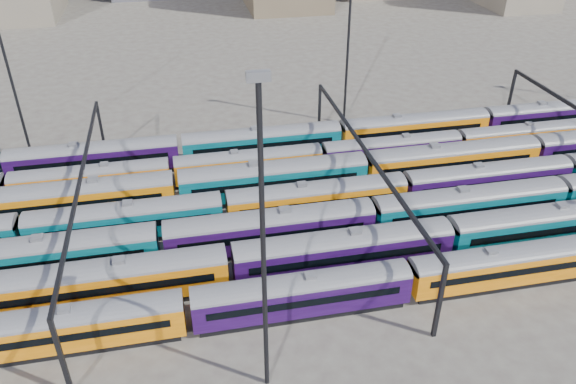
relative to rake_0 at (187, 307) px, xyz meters
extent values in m
plane|color=#453F3A|center=(10.66, 15.00, -2.59)|extent=(500.00, 500.00, 0.00)
cube|color=black|center=(-10.09, 0.00, -2.25)|extent=(18.59, 2.41, 0.69)
cube|color=#BE6307|center=(-10.09, 0.00, -0.49)|extent=(19.57, 2.84, 2.84)
cylinder|color=#4C4C51|center=(-10.09, 0.00, 0.93)|extent=(19.57, 2.84, 2.84)
cube|color=black|center=(-10.09, -1.44, -0.15)|extent=(17.22, 0.06, 0.73)
cube|color=black|center=(-10.09, 1.44, -0.15)|extent=(17.22, 0.06, 0.73)
cube|color=slate|center=(-10.09, 0.00, 1.68)|extent=(0.98, 0.88, 0.34)
cube|color=black|center=(10.09, 0.00, -2.25)|extent=(18.59, 2.41, 0.69)
cube|color=#1B0733|center=(10.09, 0.00, -0.49)|extent=(19.57, 2.84, 2.84)
cylinder|color=#4C4C51|center=(10.09, 0.00, 0.93)|extent=(19.57, 2.84, 2.84)
cube|color=black|center=(10.09, -1.44, -0.15)|extent=(17.22, 0.06, 0.73)
cube|color=black|center=(10.09, 1.44, -0.15)|extent=(17.22, 0.06, 0.73)
cube|color=slate|center=(10.09, 0.00, 1.68)|extent=(0.98, 0.88, 0.34)
cube|color=black|center=(30.26, 0.00, -2.25)|extent=(18.59, 2.41, 0.69)
cube|color=#BE6307|center=(30.26, 0.00, -0.49)|extent=(19.57, 2.84, 2.84)
cylinder|color=#4C4C51|center=(30.26, 0.00, 0.93)|extent=(19.57, 2.84, 2.84)
cube|color=black|center=(30.26, -1.44, -0.15)|extent=(17.22, 0.06, 0.73)
cube|color=black|center=(30.26, 1.44, -0.15)|extent=(17.22, 0.06, 0.73)
cube|color=slate|center=(30.26, 0.00, 1.68)|extent=(0.98, 0.88, 0.34)
cube|color=black|center=(-6.86, 5.00, -2.22)|extent=(20.52, 2.66, 0.76)
cube|color=#BE6307|center=(-6.86, 5.00, -0.27)|extent=(21.60, 3.13, 3.13)
cylinder|color=#4C4C51|center=(-6.86, 5.00, 1.29)|extent=(21.60, 3.13, 3.13)
cube|color=black|center=(-6.86, 3.41, 0.10)|extent=(19.01, 0.06, 0.81)
cube|color=black|center=(-6.86, 6.59, 0.10)|extent=(19.01, 0.06, 0.81)
cube|color=slate|center=(-6.86, 5.00, 2.13)|extent=(1.08, 0.97, 0.38)
cube|color=black|center=(15.34, 5.00, -2.22)|extent=(20.52, 2.66, 0.76)
cube|color=#1B0733|center=(15.34, 5.00, -0.27)|extent=(21.60, 3.13, 3.13)
cylinder|color=#4C4C51|center=(15.34, 5.00, 1.29)|extent=(21.60, 3.13, 3.13)
cube|color=black|center=(15.34, 3.41, 0.10)|extent=(19.01, 0.06, 0.81)
cube|color=black|center=(15.34, 6.59, 0.10)|extent=(19.01, 0.06, 0.81)
cube|color=slate|center=(15.34, 5.00, 2.13)|extent=(1.08, 0.97, 0.38)
cube|color=black|center=(37.54, 5.00, -2.22)|extent=(20.52, 2.66, 0.76)
cube|color=#05414C|center=(37.54, 5.00, -0.27)|extent=(21.60, 3.13, 3.13)
cylinder|color=#4C4C51|center=(37.54, 5.00, 1.29)|extent=(21.60, 3.13, 3.13)
cube|color=black|center=(37.54, 3.41, 0.10)|extent=(19.01, 0.06, 0.81)
cube|color=black|center=(37.54, 6.59, 0.10)|extent=(19.01, 0.06, 0.81)
cube|color=slate|center=(37.54, 5.00, 2.13)|extent=(1.08, 0.97, 0.38)
cube|color=black|center=(-13.18, 10.00, -2.22)|extent=(20.52, 2.66, 0.76)
cube|color=#05414C|center=(-13.18, 10.00, -0.27)|extent=(21.60, 3.13, 3.13)
cylinder|color=#4C4C51|center=(-13.18, 10.00, 1.29)|extent=(21.60, 3.13, 3.13)
cube|color=black|center=(-13.18, 8.41, 0.10)|extent=(19.01, 0.06, 0.81)
cube|color=black|center=(-13.18, 11.59, 0.10)|extent=(19.01, 0.06, 0.81)
cube|color=slate|center=(-13.18, 10.00, 2.13)|extent=(1.08, 0.97, 0.38)
cube|color=black|center=(9.02, 10.00, -2.22)|extent=(20.52, 2.66, 0.76)
cube|color=#1B0733|center=(9.02, 10.00, -0.27)|extent=(21.60, 3.13, 3.13)
cylinder|color=#4C4C51|center=(9.02, 10.00, 1.29)|extent=(21.60, 3.13, 3.13)
cube|color=black|center=(9.02, 8.41, 0.10)|extent=(19.01, 0.06, 0.81)
cube|color=black|center=(9.02, 11.59, 0.10)|extent=(19.01, 0.06, 0.81)
cube|color=slate|center=(9.02, 10.00, 2.13)|extent=(1.08, 0.97, 0.38)
cube|color=black|center=(31.22, 10.00, -2.22)|extent=(20.52, 2.66, 0.76)
cube|color=#05414C|center=(31.22, 10.00, -0.27)|extent=(21.60, 3.13, 3.13)
cylinder|color=#4C4C51|center=(31.22, 10.00, 1.29)|extent=(21.60, 3.13, 3.13)
cube|color=black|center=(31.22, 8.41, 0.10)|extent=(19.01, 0.06, 0.81)
cube|color=black|center=(31.22, 11.59, 0.10)|extent=(19.01, 0.06, 0.81)
cube|color=slate|center=(31.22, 10.00, 2.13)|extent=(1.08, 0.97, 0.38)
cube|color=black|center=(-5.68, 15.00, -2.24)|extent=(19.31, 2.50, 0.71)
cube|color=#05414C|center=(-5.68, 15.00, -0.41)|extent=(20.32, 2.95, 2.95)
cylinder|color=#4C4C51|center=(-5.68, 15.00, 1.06)|extent=(20.32, 2.95, 2.95)
cube|color=black|center=(-5.68, 13.51, -0.06)|extent=(17.88, 0.06, 0.76)
cube|color=black|center=(-5.68, 16.49, -0.06)|extent=(17.88, 0.06, 0.76)
cube|color=slate|center=(-5.68, 15.00, 1.85)|extent=(1.02, 0.91, 0.36)
cube|color=black|center=(15.24, 15.00, -2.24)|extent=(19.31, 2.50, 0.71)
cube|color=#BE6307|center=(15.24, 15.00, -0.41)|extent=(20.32, 2.95, 2.95)
cylinder|color=#4C4C51|center=(15.24, 15.00, 1.06)|extent=(20.32, 2.95, 2.95)
cube|color=black|center=(15.24, 13.51, -0.06)|extent=(17.88, 0.06, 0.76)
cube|color=black|center=(15.24, 16.49, -0.06)|extent=(17.88, 0.06, 0.76)
cube|color=slate|center=(15.24, 15.00, 1.85)|extent=(1.02, 0.91, 0.36)
cube|color=black|center=(36.16, 15.00, -2.24)|extent=(19.31, 2.50, 0.71)
cube|color=#1B0733|center=(36.16, 15.00, -0.41)|extent=(20.32, 2.95, 2.95)
cylinder|color=#4C4C51|center=(36.16, 15.00, 1.06)|extent=(20.32, 2.95, 2.95)
cube|color=black|center=(36.16, 13.51, -0.06)|extent=(17.88, 0.06, 0.76)
cube|color=black|center=(36.16, 16.49, -0.06)|extent=(17.88, 0.06, 0.76)
cube|color=slate|center=(36.16, 15.00, 1.85)|extent=(1.02, 0.91, 0.36)
cube|color=black|center=(-11.56, 20.00, -2.21)|extent=(21.07, 2.73, 0.78)
cube|color=#BE6307|center=(-11.56, 20.00, -0.21)|extent=(22.18, 3.22, 3.22)
cylinder|color=#4C4C51|center=(-11.56, 20.00, 1.40)|extent=(22.18, 3.22, 3.22)
cube|color=black|center=(-11.56, 18.37, 0.18)|extent=(19.52, 0.06, 0.83)
cube|color=black|center=(-11.56, 21.63, 0.18)|extent=(19.52, 0.06, 0.83)
cube|color=slate|center=(-11.56, 20.00, 2.25)|extent=(1.11, 1.00, 0.39)
cube|color=black|center=(11.22, 20.00, -2.21)|extent=(21.07, 2.73, 0.78)
cube|color=#05414C|center=(11.22, 20.00, -0.21)|extent=(22.18, 3.22, 3.22)
cylinder|color=#4C4C51|center=(11.22, 20.00, 1.40)|extent=(22.18, 3.22, 3.22)
cube|color=black|center=(11.22, 18.37, 0.18)|extent=(19.52, 0.06, 0.83)
cube|color=black|center=(11.22, 21.63, 0.18)|extent=(19.52, 0.06, 0.83)
cube|color=slate|center=(11.22, 20.00, 2.25)|extent=(1.11, 1.00, 0.39)
cube|color=black|center=(34.00, 20.00, -2.21)|extent=(21.07, 2.73, 0.78)
cube|color=#BE6307|center=(34.00, 20.00, -0.21)|extent=(22.18, 3.22, 3.22)
cylinder|color=#4C4C51|center=(34.00, 20.00, 1.40)|extent=(22.18, 3.22, 3.22)
cube|color=black|center=(34.00, 18.37, 0.18)|extent=(19.52, 0.06, 0.83)
cube|color=black|center=(34.00, 21.63, 0.18)|extent=(19.52, 0.06, 0.83)
cube|color=slate|center=(34.00, 20.00, 2.25)|extent=(1.11, 1.00, 0.39)
cube|color=black|center=(-10.09, 25.00, -2.27)|extent=(17.50, 2.27, 0.64)
cube|color=#BE6307|center=(-10.09, 25.00, -0.61)|extent=(18.42, 2.67, 2.67)
cylinder|color=#4C4C51|center=(-10.09, 25.00, 0.72)|extent=(18.42, 2.67, 2.67)
cube|color=black|center=(-10.09, 23.64, -0.29)|extent=(16.21, 0.06, 0.69)
cube|color=black|center=(-10.09, 26.36, -0.29)|extent=(16.21, 0.06, 0.69)
cube|color=slate|center=(-10.09, 25.00, 1.43)|extent=(0.92, 0.83, 0.32)
cube|color=black|center=(8.93, 25.00, -2.27)|extent=(17.50, 2.27, 0.64)
cube|color=#BE6307|center=(8.93, 25.00, -0.61)|extent=(18.42, 2.67, 2.67)
cylinder|color=#4C4C51|center=(8.93, 25.00, 0.72)|extent=(18.42, 2.67, 2.67)
cube|color=black|center=(8.93, 23.64, -0.29)|extent=(16.21, 0.06, 0.69)
cube|color=black|center=(8.93, 26.36, -0.29)|extent=(16.21, 0.06, 0.69)
cube|color=slate|center=(8.93, 25.00, 1.43)|extent=(0.92, 0.83, 0.32)
cube|color=black|center=(27.95, 25.00, -2.27)|extent=(17.50, 2.27, 0.64)
cube|color=#1B0733|center=(27.95, 25.00, -0.61)|extent=(18.42, 2.67, 2.67)
cylinder|color=#4C4C51|center=(27.95, 25.00, 0.72)|extent=(18.42, 2.67, 2.67)
cube|color=black|center=(27.95, 23.64, -0.29)|extent=(16.21, 0.06, 0.69)
cube|color=black|center=(27.95, 26.36, -0.29)|extent=(16.21, 0.06, 0.69)
cube|color=slate|center=(27.95, 25.00, 1.43)|extent=(0.92, 0.83, 0.32)
cube|color=black|center=(46.97, 25.00, -2.27)|extent=(17.50, 2.27, 0.64)
cube|color=#BE6307|center=(46.97, 25.00, -0.61)|extent=(18.42, 2.67, 2.67)
cylinder|color=#4C4C51|center=(46.97, 25.00, 0.72)|extent=(18.42, 2.67, 2.67)
cube|color=black|center=(46.97, 23.64, -0.29)|extent=(16.21, 0.06, 0.69)
cube|color=black|center=(46.97, 26.36, -0.29)|extent=(16.21, 0.06, 0.69)
cube|color=slate|center=(46.97, 25.00, 1.43)|extent=(0.92, 0.83, 0.32)
cube|color=black|center=(-10.15, 30.00, -2.23)|extent=(20.00, 2.59, 0.74)
cube|color=#1B0733|center=(-10.15, 30.00, -0.33)|extent=(21.05, 3.05, 3.05)
cylinder|color=#4C4C51|center=(-10.15, 30.00, 1.19)|extent=(21.05, 3.05, 3.05)
cube|color=black|center=(-10.15, 28.45, 0.03)|extent=(18.52, 0.06, 0.79)
cube|color=black|center=(-10.15, 31.55, 0.03)|extent=(18.52, 0.06, 0.79)
cube|color=slate|center=(-10.15, 30.00, 2.01)|extent=(1.05, 0.95, 0.37)
cube|color=black|center=(11.50, 30.00, -2.23)|extent=(20.00, 2.59, 0.74)
cube|color=#05414C|center=(11.50, 30.00, -0.33)|extent=(21.05, 3.05, 3.05)
cylinder|color=#4C4C51|center=(11.50, 30.00, 1.19)|extent=(21.05, 3.05, 3.05)
cube|color=black|center=(11.50, 28.45, 0.03)|extent=(18.52, 0.06, 0.79)
cube|color=black|center=(11.50, 31.55, 0.03)|extent=(18.52, 0.06, 0.79)
cube|color=slate|center=(11.50, 30.00, 2.01)|extent=(1.05, 0.95, 0.37)
cube|color=black|center=(33.15, 30.00, -2.23)|extent=(20.00, 2.59, 0.74)
cube|color=#BE6307|center=(33.15, 30.00, -0.33)|extent=(21.05, 3.05, 3.05)
cylinder|color=#4C4C51|center=(33.15, 30.00, 1.19)|extent=(21.05, 3.05, 3.05)
cube|color=black|center=(33.15, 28.45, 0.03)|extent=(18.52, 0.06, 0.79)
cube|color=black|center=(33.15, 31.55, 0.03)|extent=(18.52, 0.06, 0.79)
cube|color=slate|center=(33.15, 30.00, 2.01)|extent=(1.05, 0.95, 0.37)
cube|color=black|center=(54.80, 30.00, -2.23)|extent=(20.00, 2.59, 0.74)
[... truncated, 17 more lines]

